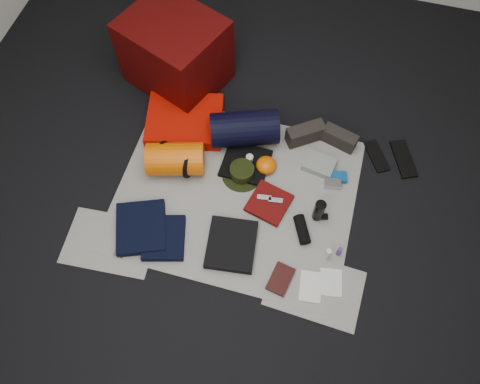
% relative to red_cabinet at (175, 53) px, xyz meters
% --- Properties ---
extents(floor, '(4.50, 4.50, 0.02)m').
position_rel_red_cabinet_xyz_m(floor, '(0.70, -0.88, -0.29)').
color(floor, black).
rests_on(floor, ground).
extents(newspaper_mat, '(1.60, 1.30, 0.01)m').
position_rel_red_cabinet_xyz_m(newspaper_mat, '(0.70, -0.88, -0.28)').
color(newspaper_mat, '#B2AFA4').
rests_on(newspaper_mat, floor).
extents(newspaper_sheet_front_left, '(0.61, 0.44, 0.00)m').
position_rel_red_cabinet_xyz_m(newspaper_sheet_front_left, '(0.00, -1.43, -0.28)').
color(newspaper_sheet_front_left, '#B2AFA4').
rests_on(newspaper_sheet_front_left, floor).
extents(newspaper_sheet_front_right, '(0.60, 0.43, 0.00)m').
position_rel_red_cabinet_xyz_m(newspaper_sheet_front_right, '(1.35, -1.38, -0.28)').
color(newspaper_sheet_front_right, '#B2AFA4').
rests_on(newspaper_sheet_front_right, floor).
extents(red_cabinet, '(0.83, 0.77, 0.56)m').
position_rel_red_cabinet_xyz_m(red_cabinet, '(0.00, 0.00, 0.00)').
color(red_cabinet, '#470505').
rests_on(red_cabinet, floor).
extents(sleeping_pad, '(0.63, 0.55, 0.10)m').
position_rel_red_cabinet_xyz_m(sleeping_pad, '(0.19, -0.42, -0.22)').
color(sleeping_pad, red).
rests_on(sleeping_pad, newspaper_mat).
extents(stuff_sack, '(0.44, 0.33, 0.23)m').
position_rel_red_cabinet_xyz_m(stuff_sack, '(0.25, -0.78, -0.16)').
color(stuff_sack, '#DE5803').
rests_on(stuff_sack, newspaper_mat).
extents(sack_strap_left, '(0.02, 0.22, 0.22)m').
position_rel_red_cabinet_xyz_m(sack_strap_left, '(0.15, -0.78, -0.16)').
color(sack_strap_left, black).
rests_on(sack_strap_left, newspaper_mat).
extents(sack_strap_right, '(0.03, 0.22, 0.22)m').
position_rel_red_cabinet_xyz_m(sack_strap_right, '(0.35, -0.78, -0.16)').
color(sack_strap_right, black).
rests_on(sack_strap_right, newspaper_mat).
extents(navy_duffel, '(0.53, 0.40, 0.25)m').
position_rel_red_cabinet_xyz_m(navy_duffel, '(0.64, -0.42, -0.15)').
color(navy_duffel, black).
rests_on(navy_duffel, newspaper_mat).
extents(boonie_brim, '(0.37, 0.37, 0.01)m').
position_rel_red_cabinet_xyz_m(boonie_brim, '(0.70, -0.71, -0.27)').
color(boonie_brim, black).
rests_on(boonie_brim, newspaper_mat).
extents(boonie_crown, '(0.17, 0.17, 0.07)m').
position_rel_red_cabinet_xyz_m(boonie_crown, '(0.70, -0.71, -0.23)').
color(boonie_crown, black).
rests_on(boonie_crown, boonie_brim).
extents(hiking_boot_left, '(0.28, 0.24, 0.14)m').
position_rel_red_cabinet_xyz_m(hiking_boot_left, '(1.06, -0.31, -0.20)').
color(hiking_boot_left, '#292420').
rests_on(hiking_boot_left, newspaper_mat).
extents(hiking_boot_right, '(0.27, 0.16, 0.12)m').
position_rel_red_cabinet_xyz_m(hiking_boot_right, '(1.31, -0.28, -0.21)').
color(hiking_boot_right, '#292420').
rests_on(hiking_boot_right, newspaper_mat).
extents(flip_flop_left, '(0.22, 0.27, 0.01)m').
position_rel_red_cabinet_xyz_m(flip_flop_left, '(1.59, -0.32, -0.27)').
color(flip_flop_left, black).
rests_on(flip_flop_left, floor).
extents(flip_flop_right, '(0.23, 0.33, 0.02)m').
position_rel_red_cabinet_xyz_m(flip_flop_right, '(1.78, -0.29, -0.27)').
color(flip_flop_right, black).
rests_on(flip_flop_right, floor).
extents(trousers_navy_a, '(0.43, 0.45, 0.06)m').
position_rel_red_cabinet_xyz_m(trousers_navy_a, '(0.17, -1.29, -0.24)').
color(trousers_navy_a, black).
rests_on(trousers_navy_a, newspaper_mat).
extents(trousers_navy_b, '(0.34, 0.37, 0.05)m').
position_rel_red_cabinet_xyz_m(trousers_navy_b, '(0.34, -1.32, -0.25)').
color(trousers_navy_b, black).
rests_on(trousers_navy_b, newspaper_mat).
extents(trousers_charcoal, '(0.35, 0.39, 0.05)m').
position_rel_red_cabinet_xyz_m(trousers_charcoal, '(0.77, -1.25, -0.25)').
color(trousers_charcoal, black).
rests_on(trousers_charcoal, newspaper_mat).
extents(black_tshirt, '(0.33, 0.31, 0.03)m').
position_rel_red_cabinet_xyz_m(black_tshirt, '(0.70, -0.63, -0.26)').
color(black_tshirt, black).
rests_on(black_tshirt, newspaper_mat).
extents(red_shirt, '(0.31, 0.31, 0.03)m').
position_rel_red_cabinet_xyz_m(red_shirt, '(0.94, -0.89, -0.26)').
color(red_shirt, '#590B09').
rests_on(red_shirt, newspaper_mat).
extents(orange_stuff_sack, '(0.16, 0.16, 0.09)m').
position_rel_red_cabinet_xyz_m(orange_stuff_sack, '(0.85, -0.62, -0.23)').
color(orange_stuff_sack, '#DE5803').
rests_on(orange_stuff_sack, newspaper_mat).
extents(first_aid_pouch, '(0.24, 0.19, 0.05)m').
position_rel_red_cabinet_xyz_m(first_aid_pouch, '(1.21, -0.51, -0.25)').
color(first_aid_pouch, gray).
rests_on(first_aid_pouch, newspaper_mat).
extents(water_bottle, '(0.09, 0.09, 0.18)m').
position_rel_red_cabinet_xyz_m(water_bottle, '(1.27, -0.89, -0.18)').
color(water_bottle, black).
rests_on(water_bottle, newspaper_mat).
extents(speaker, '(0.15, 0.20, 0.07)m').
position_rel_red_cabinet_xyz_m(speaker, '(1.19, -1.03, -0.24)').
color(speaker, black).
rests_on(speaker, newspaper_mat).
extents(compact_camera, '(0.12, 0.08, 0.05)m').
position_rel_red_cabinet_xyz_m(compact_camera, '(1.33, -0.63, -0.25)').
color(compact_camera, '#B8B8BD').
rests_on(compact_camera, newspaper_mat).
extents(cyan_case, '(0.14, 0.11, 0.04)m').
position_rel_red_cabinet_xyz_m(cyan_case, '(1.35, -0.57, -0.25)').
color(cyan_case, '#0E4B8A').
rests_on(cyan_case, newspaper_mat).
extents(toiletry_purple, '(0.04, 0.04, 0.09)m').
position_rel_red_cabinet_xyz_m(toiletry_purple, '(1.45, -1.12, -0.23)').
color(toiletry_purple, '#4D277D').
rests_on(toiletry_purple, newspaper_mat).
extents(toiletry_clear, '(0.04, 0.04, 0.10)m').
position_rel_red_cabinet_xyz_m(toiletry_clear, '(1.38, -1.15, -0.22)').
color(toiletry_clear, beige).
rests_on(toiletry_clear, newspaper_mat).
extents(paperback_book, '(0.16, 0.21, 0.03)m').
position_rel_red_cabinet_xyz_m(paperback_book, '(1.13, -1.38, -0.26)').
color(paperback_book, black).
rests_on(paperback_book, newspaper_mat).
extents(map_booklet, '(0.16, 0.21, 0.01)m').
position_rel_red_cabinet_xyz_m(map_booklet, '(1.32, -1.38, -0.27)').
color(map_booklet, silver).
rests_on(map_booklet, newspaper_mat).
extents(map_printout, '(0.16, 0.20, 0.01)m').
position_rel_red_cabinet_xyz_m(map_printout, '(1.44, -1.32, -0.27)').
color(map_printout, silver).
rests_on(map_printout, newspaper_mat).
extents(sunglasses, '(0.11, 0.07, 0.02)m').
position_rel_red_cabinet_xyz_m(sunglasses, '(1.29, -0.90, -0.26)').
color(sunglasses, black).
rests_on(sunglasses, newspaper_mat).
extents(key_cluster, '(0.08, 0.08, 0.01)m').
position_rel_red_cabinet_xyz_m(key_cluster, '(0.09, -1.48, -0.27)').
color(key_cluster, '#B8B8BD').
rests_on(key_cluster, newspaper_mat).
extents(tape_roll, '(0.05, 0.05, 0.04)m').
position_rel_red_cabinet_xyz_m(tape_roll, '(0.72, -0.60, -0.22)').
color(tape_roll, silver).
rests_on(tape_roll, black_tshirt).
extents(energy_bar_a, '(0.10, 0.05, 0.01)m').
position_rel_red_cabinet_xyz_m(energy_bar_a, '(0.90, -0.87, -0.23)').
color(energy_bar_a, '#B8B8BD').
rests_on(energy_bar_a, red_shirt).
extents(energy_bar_b, '(0.10, 0.05, 0.01)m').
position_rel_red_cabinet_xyz_m(energy_bar_b, '(0.98, -0.87, -0.23)').
color(energy_bar_b, '#B8B8BD').
rests_on(energy_bar_b, red_shirt).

